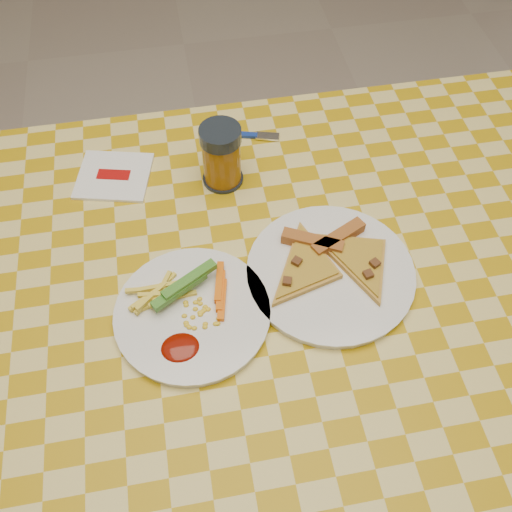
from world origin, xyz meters
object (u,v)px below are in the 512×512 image
at_px(table, 255,317).
at_px(plate_right, 330,273).
at_px(plate_left, 193,314).
at_px(drink_glass, 222,156).

xyz_separation_m(table, plate_right, (0.12, 0.01, 0.08)).
height_order(table, plate_left, plate_left).
relative_size(plate_left, drink_glass, 1.96).
bearing_deg(table, plate_left, -166.70).
xyz_separation_m(plate_right, drink_glass, (-0.13, 0.23, 0.05)).
relative_size(table, drink_glass, 11.15).
bearing_deg(plate_right, table, -174.66).
distance_m(table, plate_left, 0.13).
distance_m(plate_left, plate_right, 0.22).
height_order(plate_right, drink_glass, drink_glass).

